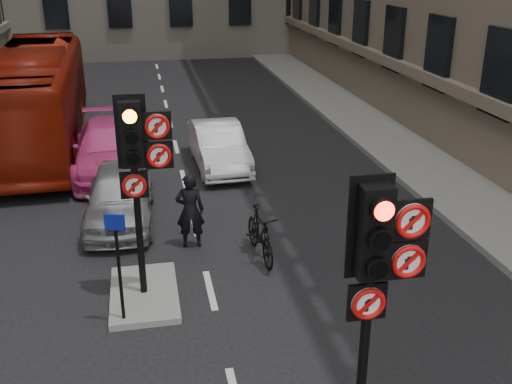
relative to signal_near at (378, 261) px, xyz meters
name	(u,v)px	position (x,y,z in m)	size (l,w,h in m)	color
pavement_right	(411,150)	(5.71, 11.01, -2.50)	(3.00, 50.00, 0.16)	gray
centre_island	(144,294)	(-2.69, 4.01, -2.52)	(1.20, 2.00, 0.12)	gray
signal_near	(378,261)	(0.00, 0.00, 0.00)	(0.91, 0.40, 3.58)	black
signal_far	(138,155)	(-2.60, 4.00, 0.12)	(0.91, 0.40, 3.58)	black
car_silver	(119,195)	(-3.14, 7.50, -1.95)	(1.50, 3.73, 1.27)	#A1A4A8
car_white	(218,146)	(-0.39, 10.83, -1.95)	(1.34, 3.84, 1.27)	silver
car_pink	(110,148)	(-3.44, 11.01, -1.89)	(1.95, 4.79, 1.39)	#E04292
bus_red	(35,97)	(-5.82, 14.27, -1.04)	(2.58, 11.04, 3.08)	maroon
motorcycle	(260,234)	(-0.32, 5.10, -2.06)	(0.49, 1.73, 1.04)	black
motorcyclist	(190,211)	(-1.65, 5.89, -1.77)	(0.60, 0.39, 1.63)	black
info_sign	(118,252)	(-3.04, 3.19, -1.22)	(0.32, 0.14, 1.92)	black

